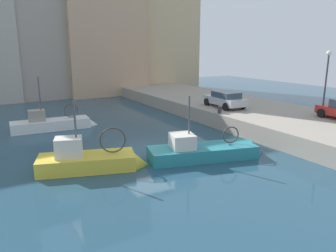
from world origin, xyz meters
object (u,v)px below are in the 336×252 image
at_px(mooring_bollard_mid, 220,110).
at_px(quay_streetlamp, 327,73).
at_px(fishing_boat_white, 55,128).
at_px(fishing_boat_yellow, 93,167).
at_px(fishing_boat_teal, 208,156).
at_px(parked_car_silver, 225,99).

bearing_deg(mooring_bollard_mid, quay_streetlamp, -41.07).
bearing_deg(fishing_boat_white, quay_streetlamp, -32.90).
bearing_deg(fishing_boat_yellow, mooring_bollard_mid, 18.36).
bearing_deg(fishing_boat_teal, fishing_boat_yellow, 166.20).
relative_size(fishing_boat_teal, parked_car_silver, 1.72).
distance_m(fishing_boat_yellow, parked_car_silver, 14.65).
relative_size(fishing_boat_yellow, quay_streetlamp, 1.24).
xyz_separation_m(fishing_boat_teal, parked_car_silver, (7.09, 7.21, 1.80)).
bearing_deg(fishing_boat_white, parked_car_silver, -17.29).
bearing_deg(mooring_bollard_mid, fishing_boat_yellow, -161.64).
distance_m(parked_car_silver, quay_streetlamp, 8.12).
height_order(fishing_boat_yellow, fishing_boat_white, fishing_boat_white).
relative_size(fishing_boat_teal, fishing_boat_white, 1.09).
height_order(fishing_boat_white, mooring_bollard_mid, fishing_boat_white).
height_order(fishing_boat_yellow, parked_car_silver, fishing_boat_yellow).
distance_m(fishing_boat_white, quay_streetlamp, 20.75).
bearing_deg(fishing_boat_yellow, fishing_boat_teal, -13.80).
distance_m(fishing_boat_teal, fishing_boat_yellow, 6.49).
distance_m(fishing_boat_teal, mooring_bollard_mid, 7.42).
xyz_separation_m(fishing_boat_yellow, parked_car_silver, (13.39, 5.66, 1.77)).
relative_size(fishing_boat_white, mooring_bollard_mid, 12.05).
height_order(parked_car_silver, mooring_bollard_mid, parked_car_silver).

